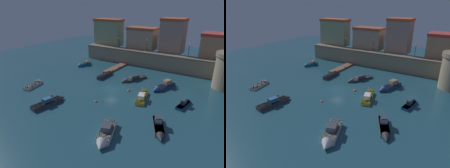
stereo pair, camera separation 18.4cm
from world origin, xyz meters
TOP-DOWN VIEW (x-y plane):
  - ground_plane at (0.00, 0.00)m, footprint 107.28×107.28m
  - quay_wall at (0.00, 19.14)m, footprint 41.16×2.83m
  - old_town_backdrop at (-0.13, 22.80)m, footprint 39.83×5.96m
  - pier_dock at (-6.91, 12.86)m, footprint 2.08×10.04m
  - quay_lamp_0 at (-9.73, 19.14)m, footprint 0.32×0.32m
  - quay_lamp_1 at (-0.88, 19.14)m, footprint 0.32×0.32m
  - quay_lamp_2 at (10.36, 19.14)m, footprint 0.32×0.32m
  - moored_boat_0 at (-15.35, -6.90)m, footprint 2.79×5.68m
  - moored_boat_1 at (-5.60, 6.22)m, footprint 1.20×6.22m
  - moored_boat_2 at (7.07, 0.23)m, footprint 3.44×7.22m
  - moored_boat_3 at (13.73, -8.63)m, footprint 3.84×5.89m
  - moored_boat_4 at (-15.88, 9.83)m, footprint 2.49×4.63m
  - moored_boat_5 at (8.26, -14.17)m, footprint 3.90×6.70m
  - moored_boat_6 at (8.85, 6.16)m, footprint 3.47×6.92m
  - moored_boat_7 at (14.79, 1.30)m, footprint 1.88×5.01m
  - moored_boat_8 at (-5.59, -11.31)m, footprint 2.55×6.79m
  - moored_boat_9 at (1.10, 6.97)m, footprint 4.24×7.12m
  - mooring_buoy_0 at (3.40, 1.36)m, footprint 0.63×0.63m
  - mooring_buoy_1 at (0.70, -6.30)m, footprint 0.53×0.53m
  - mooring_buoy_2 at (-8.12, -9.02)m, footprint 0.50×0.50m

SIDE VIEW (x-z plane):
  - ground_plane at x=0.00m, z-range 0.00..0.00m
  - mooring_buoy_0 at x=3.40m, z-range -0.32..0.32m
  - mooring_buoy_1 at x=0.70m, z-range -0.27..0.27m
  - mooring_buoy_2 at x=-8.12m, z-range -0.25..0.25m
  - pier_dock at x=-6.91m, z-range -0.16..0.54m
  - moored_boat_0 at x=-15.35m, z-range -0.54..1.04m
  - moored_boat_9 at x=1.10m, z-range -0.48..1.19m
  - moored_boat_7 at x=14.79m, z-range -0.77..1.50m
  - moored_boat_2 at x=7.07m, z-range -1.09..1.86m
  - moored_boat_1 at x=-5.60m, z-range -0.80..1.60m
  - moored_boat_4 at x=-15.88m, z-range -0.97..1.81m
  - moored_boat_8 at x=-5.59m, z-range -0.45..1.34m
  - moored_boat_6 at x=8.85m, z-range -0.57..1.52m
  - moored_boat_3 at x=13.73m, z-range -0.70..1.65m
  - moored_boat_5 at x=8.26m, z-range -0.47..1.49m
  - quay_wall at x=0.00m, z-range 0.01..4.28m
  - quay_lamp_0 at x=-9.73m, z-range 4.79..7.71m
  - quay_lamp_1 at x=-0.88m, z-range 4.82..8.11m
  - quay_lamp_2 at x=10.36m, z-range 4.82..8.15m
  - old_town_backdrop at x=-0.13m, z-range 3.22..12.32m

